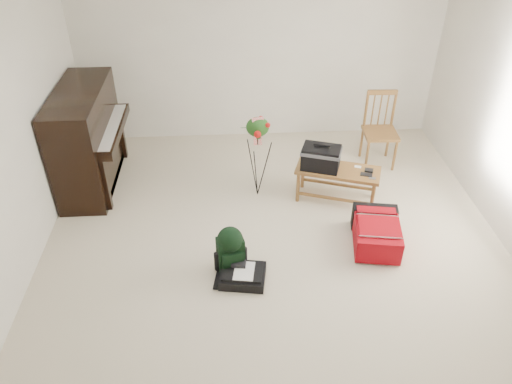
{
  "coord_description": "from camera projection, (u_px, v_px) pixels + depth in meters",
  "views": [
    {
      "loc": [
        -0.46,
        -3.89,
        3.62
      ],
      "look_at": [
        -0.19,
        0.35,
        0.62
      ],
      "focal_mm": 35.0,
      "sensor_mm": 36.0,
      "label": 1
    }
  ],
  "objects": [
    {
      "name": "dining_chair",
      "position": [
        380.0,
        130.0,
        6.59
      ],
      "size": [
        0.44,
        0.44,
        0.99
      ],
      "rotation": [
        0.0,
        0.0,
        -0.04
      ],
      "color": "brown",
      "rests_on": "floor"
    },
    {
      "name": "piano",
      "position": [
        88.0,
        141.0,
        6.13
      ],
      "size": [
        0.71,
        1.5,
        1.25
      ],
      "color": "black",
      "rests_on": "floor"
    },
    {
      "name": "green_backpack",
      "position": [
        230.0,
        248.0,
        4.98
      ],
      "size": [
        0.29,
        0.27,
        0.53
      ],
      "rotation": [
        0.0,
        0.0,
        0.22
      ],
      "color": "black",
      "rests_on": "floor"
    },
    {
      "name": "wall_back",
      "position": [
        259.0,
        52.0,
        6.8
      ],
      "size": [
        5.0,
        0.04,
        2.5
      ],
      "primitive_type": "cube",
      "color": "white",
      "rests_on": "floor"
    },
    {
      "name": "wall_left",
      "position": [
        0.0,
        166.0,
        4.43
      ],
      "size": [
        0.04,
        5.5,
        2.5
      ],
      "primitive_type": "cube",
      "color": "white",
      "rests_on": "floor"
    },
    {
      "name": "red_suitcase",
      "position": [
        375.0,
        230.0,
        5.42
      ],
      "size": [
        0.58,
        0.77,
        0.3
      ],
      "rotation": [
        0.0,
        0.0,
        -0.17
      ],
      "color": "#A1060C",
      "rests_on": "floor"
    },
    {
      "name": "ceiling",
      "position": [
        284.0,
        18.0,
        3.84
      ],
      "size": [
        5.0,
        5.5,
        0.01
      ],
      "primitive_type": "cube",
      "color": "white",
      "rests_on": "wall_back"
    },
    {
      "name": "flower_stand",
      "position": [
        258.0,
        158.0,
        5.93
      ],
      "size": [
        0.4,
        0.4,
        1.09
      ],
      "rotation": [
        0.0,
        0.0,
        0.21
      ],
      "color": "black",
      "rests_on": "floor"
    },
    {
      "name": "black_duffel",
      "position": [
        243.0,
        275.0,
        4.98
      ],
      "size": [
        0.5,
        0.42,
        0.19
      ],
      "rotation": [
        0.0,
        0.0,
        -0.16
      ],
      "color": "black",
      "rests_on": "floor"
    },
    {
      "name": "bench",
      "position": [
        327.0,
        164.0,
        5.81
      ],
      "size": [
        1.06,
        0.69,
        0.76
      ],
      "rotation": [
        0.0,
        0.0,
        -0.33
      ],
      "color": "brown",
      "rests_on": "floor"
    },
    {
      "name": "floor",
      "position": [
        276.0,
        258.0,
        5.28
      ],
      "size": [
        5.0,
        5.5,
        0.01
      ],
      "primitive_type": "cube",
      "color": "beige",
      "rests_on": "ground"
    }
  ]
}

